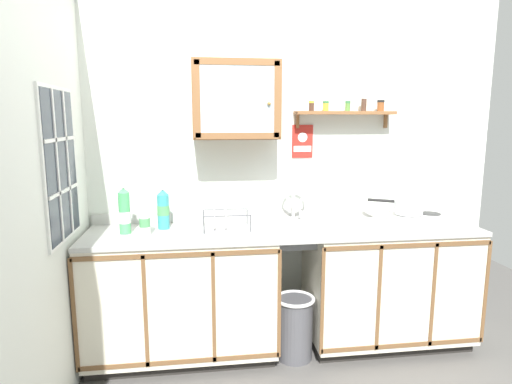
# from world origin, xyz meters

# --- Properties ---
(floor) EXTENTS (5.78, 5.78, 0.00)m
(floor) POSITION_xyz_m (0.00, 0.00, 0.00)
(floor) COLOR #565451
(floor) RESTS_ON ground
(back_wall) EXTENTS (3.38, 0.07, 2.70)m
(back_wall) POSITION_xyz_m (0.00, 0.60, 1.36)
(back_wall) COLOR silver
(back_wall) RESTS_ON ground
(side_wall_left) EXTENTS (0.05, 3.37, 2.70)m
(side_wall_left) POSITION_xyz_m (-1.41, -0.31, 1.35)
(side_wall_left) COLOR silver
(side_wall_left) RESTS_ON ground
(lower_cabinet_run) EXTENTS (1.30, 0.58, 0.89)m
(lower_cabinet_run) POSITION_xyz_m (-0.73, 0.29, 0.45)
(lower_cabinet_run) COLOR black
(lower_cabinet_run) RESTS_ON ground
(lower_cabinet_run_right) EXTENTS (1.20, 0.58, 0.89)m
(lower_cabinet_run_right) POSITION_xyz_m (0.78, 0.29, 0.45)
(lower_cabinet_run_right) COLOR black
(lower_cabinet_run_right) RESTS_ON ground
(countertop) EXTENTS (2.74, 0.60, 0.03)m
(countertop) POSITION_xyz_m (0.00, 0.28, 0.90)
(countertop) COLOR #B2B2AD
(countertop) RESTS_ON lower_cabinet_run
(backsplash) EXTENTS (2.74, 0.02, 0.08)m
(backsplash) POSITION_xyz_m (0.00, 0.56, 0.96)
(backsplash) COLOR #B2B2AD
(backsplash) RESTS_ON countertop
(sink) EXTENTS (0.59, 0.43, 0.46)m
(sink) POSITION_xyz_m (0.09, 0.32, 0.90)
(sink) COLOR silver
(sink) RESTS_ON countertop
(hot_plate_stove) EXTENTS (0.36, 0.31, 0.08)m
(hot_plate_stove) POSITION_xyz_m (1.00, 0.27, 0.95)
(hot_plate_stove) COLOR silver
(hot_plate_stove) RESTS_ON countertop
(saucepan) EXTENTS (0.36, 0.26, 0.11)m
(saucepan) POSITION_xyz_m (0.91, 0.29, 1.05)
(saucepan) COLOR silver
(saucepan) RESTS_ON hot_plate_stove
(bottle_detergent_teal_0) EXTENTS (0.08, 0.08, 0.30)m
(bottle_detergent_teal_0) POSITION_xyz_m (-0.85, 0.39, 1.05)
(bottle_detergent_teal_0) COLOR teal
(bottle_detergent_teal_0) RESTS_ON countertop
(bottle_soda_green_1) EXTENTS (0.08, 0.08, 0.33)m
(bottle_soda_green_1) POSITION_xyz_m (-1.09, 0.30, 1.06)
(bottle_soda_green_1) COLOR #4CB266
(bottle_soda_green_1) RESTS_ON countertop
(bottle_opaque_white_2) EXTENTS (0.07, 0.07, 0.26)m
(bottle_opaque_white_2) POSITION_xyz_m (-0.95, 0.21, 1.03)
(bottle_opaque_white_2) COLOR white
(bottle_opaque_white_2) RESTS_ON countertop
(dish_rack) EXTENTS (0.34, 0.23, 0.16)m
(dish_rack) POSITION_xyz_m (-0.43, 0.27, 0.95)
(dish_rack) COLOR #B2B2B7
(dish_rack) RESTS_ON countertop
(wall_cabinet) EXTENTS (0.59, 0.32, 0.53)m
(wall_cabinet) POSITION_xyz_m (-0.33, 0.42, 1.80)
(wall_cabinet) COLOR brown
(spice_shelf) EXTENTS (0.75, 0.14, 0.23)m
(spice_shelf) POSITION_xyz_m (0.49, 0.50, 1.73)
(spice_shelf) COLOR brown
(warning_sign) EXTENTS (0.16, 0.01, 0.25)m
(warning_sign) POSITION_xyz_m (0.18, 0.57, 1.51)
(warning_sign) COLOR #B2261E
(window) EXTENTS (0.03, 0.57, 0.89)m
(window) POSITION_xyz_m (-1.38, 0.00, 1.41)
(window) COLOR #262D38
(trash_bin) EXTENTS (0.28, 0.28, 0.45)m
(trash_bin) POSITION_xyz_m (0.05, 0.16, 0.23)
(trash_bin) COLOR #4C4C51
(trash_bin) RESTS_ON ground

